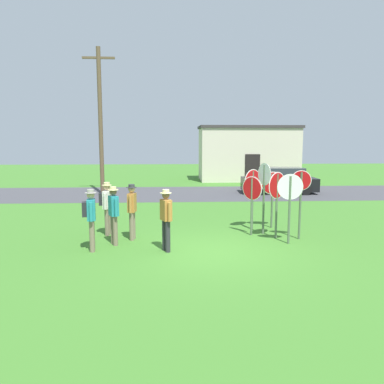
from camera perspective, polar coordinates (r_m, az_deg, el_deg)
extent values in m
plane|color=#3D7528|center=(10.61, 3.00, -8.97)|extent=(80.00, 80.00, 0.00)
cube|color=#424247|center=(22.06, -0.21, -0.19)|extent=(60.00, 6.40, 0.01)
cube|color=beige|center=(29.74, 8.49, 5.65)|extent=(7.45, 3.50, 4.01)
cube|color=#383333|center=(29.74, 8.57, 9.71)|extent=(7.65, 3.70, 0.20)
cube|color=black|center=(28.06, 9.18, 3.56)|extent=(1.10, 0.08, 2.10)
cylinder|color=brown|center=(22.22, -13.75, 10.28)|extent=(0.24, 0.24, 8.24)
cube|color=brown|center=(22.66, -14.05, 19.20)|extent=(1.80, 0.12, 0.12)
cube|color=black|center=(22.76, 13.06, 1.19)|extent=(4.39, 2.01, 0.76)
cube|color=#2D333D|center=(22.76, 13.72, 2.88)|extent=(2.31, 1.64, 0.60)
cylinder|color=black|center=(21.64, 10.14, 0.38)|extent=(0.65, 0.25, 0.64)
cylinder|color=black|center=(23.40, 9.36, 0.94)|extent=(0.65, 0.25, 0.64)
cylinder|color=black|center=(22.28, 16.91, 0.37)|extent=(0.65, 0.25, 0.64)
cylinder|color=black|center=(23.99, 15.65, 0.92)|extent=(0.65, 0.25, 0.64)
cylinder|color=#51664C|center=(12.31, 9.06, -2.26)|extent=(0.10, 0.10, 1.87)
cylinder|color=white|center=(12.22, 9.13, 0.55)|extent=(0.51, 0.60, 0.78)
cylinder|color=#B70F14|center=(12.21, 9.10, 0.55)|extent=(0.47, 0.56, 0.72)
cylinder|color=#51664C|center=(13.49, 12.08, -1.32)|extent=(0.07, 0.07, 1.93)
cylinder|color=white|center=(13.41, 12.16, 1.33)|extent=(0.81, 0.03, 0.81)
cylinder|color=#B70F14|center=(13.40, 12.17, 1.32)|extent=(0.75, 0.03, 0.75)
cylinder|color=#51664C|center=(13.18, 9.17, -1.25)|extent=(0.10, 0.10, 2.03)
cylinder|color=white|center=(13.09, 9.24, 1.70)|extent=(0.66, 0.47, 0.80)
cylinder|color=#B70F14|center=(13.08, 9.27, 1.70)|extent=(0.61, 0.44, 0.74)
cylinder|color=#51664C|center=(12.08, 12.74, -2.14)|extent=(0.10, 0.10, 2.03)
cylinder|color=white|center=(11.98, 12.83, 0.99)|extent=(0.67, 0.54, 0.85)
cylinder|color=#B70F14|center=(11.98, 12.87, 0.98)|extent=(0.62, 0.50, 0.78)
cylinder|color=#51664C|center=(12.51, 10.86, -1.16)|extent=(0.09, 0.09, 2.29)
cylinder|color=white|center=(12.41, 10.96, 2.68)|extent=(0.27, 0.68, 0.73)
cylinder|color=#B70F14|center=(12.42, 11.00, 2.68)|extent=(0.25, 0.63, 0.67)
cylinder|color=#51664C|center=(12.11, 16.13, -2.04)|extent=(0.08, 0.12, 2.12)
cylinder|color=white|center=(12.00, 16.28, 1.71)|extent=(0.62, 0.11, 0.62)
cylinder|color=#B70F14|center=(11.99, 16.28, 1.71)|extent=(0.58, 0.11, 0.58)
cylinder|color=#51664C|center=(11.49, 14.60, -2.70)|extent=(0.07, 0.07, 2.04)
cylinder|color=white|center=(11.39, 14.72, 0.77)|extent=(0.76, 0.06, 0.76)
cylinder|color=#B70F14|center=(11.40, 14.71, 0.77)|extent=(0.71, 0.06, 0.71)
cylinder|color=#7A6B56|center=(11.96, -8.93, -4.96)|extent=(0.14, 0.14, 0.88)
cylinder|color=#7A6B56|center=(11.75, -9.17, -5.19)|extent=(0.14, 0.14, 0.88)
cube|color=#B27533|center=(11.72, -9.13, -1.59)|extent=(0.26, 0.38, 0.58)
cylinder|color=#B27533|center=(11.95, -8.87, -1.50)|extent=(0.09, 0.09, 0.52)
cylinder|color=#B27533|center=(11.49, -9.39, -1.88)|extent=(0.09, 0.09, 0.52)
sphere|color=tan|center=(11.66, -9.17, 0.42)|extent=(0.21, 0.21, 0.21)
cylinder|color=#333338|center=(11.65, -9.18, 0.70)|extent=(0.32, 0.31, 0.02)
cylinder|color=#333338|center=(11.65, -9.18, 0.95)|extent=(0.19, 0.19, 0.09)
cylinder|color=#7A6B56|center=(10.99, -14.93, -6.27)|extent=(0.14, 0.14, 0.88)
cylinder|color=#7A6B56|center=(10.77, -14.97, -6.55)|extent=(0.14, 0.14, 0.88)
cube|color=teal|center=(10.73, -15.09, -2.62)|extent=(0.28, 0.39, 0.58)
cylinder|color=teal|center=(10.97, -15.03, -2.51)|extent=(0.09, 0.09, 0.52)
cylinder|color=teal|center=(10.50, -15.14, -2.96)|extent=(0.09, 0.09, 0.52)
sphere|color=tan|center=(10.66, -15.17, -0.43)|extent=(0.21, 0.21, 0.21)
cylinder|color=gray|center=(10.66, -15.18, -0.12)|extent=(0.32, 0.31, 0.02)
cylinder|color=gray|center=(10.65, -15.19, 0.14)|extent=(0.19, 0.19, 0.09)
cube|color=#232328|center=(10.74, -16.00, -2.54)|extent=(0.18, 0.28, 0.40)
cylinder|color=#7A6B56|center=(12.68, -12.53, -4.33)|extent=(0.14, 0.14, 0.88)
cylinder|color=#7A6B56|center=(12.47, -12.82, -4.54)|extent=(0.14, 0.14, 0.88)
cube|color=beige|center=(12.44, -12.77, -1.14)|extent=(0.26, 0.38, 0.58)
cylinder|color=beige|center=(12.67, -12.45, -1.07)|extent=(0.09, 0.09, 0.52)
cylinder|color=beige|center=(12.22, -13.09, -1.41)|extent=(0.09, 0.09, 0.52)
sphere|color=tan|center=(12.39, -12.83, 0.75)|extent=(0.21, 0.21, 0.21)
cylinder|color=beige|center=(12.38, -12.84, 1.02)|extent=(0.32, 0.32, 0.02)
cylinder|color=beige|center=(12.37, -12.84, 1.25)|extent=(0.19, 0.19, 0.09)
cube|color=#232328|center=(12.49, -13.52, -1.04)|extent=(0.17, 0.28, 0.40)
cylinder|color=#2D2D33|center=(10.61, -4.18, -6.52)|extent=(0.14, 0.14, 0.88)
cylinder|color=#2D2D33|center=(10.42, -3.70, -6.79)|extent=(0.14, 0.14, 0.88)
cube|color=#B27533|center=(10.36, -3.98, -2.74)|extent=(0.35, 0.42, 0.58)
cylinder|color=#B27533|center=(10.58, -4.50, -2.63)|extent=(0.09, 0.09, 0.52)
cylinder|color=#B27533|center=(10.15, -3.44, -3.07)|extent=(0.09, 0.09, 0.52)
sphere|color=brown|center=(10.29, -4.00, -0.47)|extent=(0.21, 0.21, 0.21)
cylinder|color=beige|center=(10.28, -4.01, -0.15)|extent=(0.31, 0.32, 0.02)
cylinder|color=beige|center=(10.28, -4.01, 0.13)|extent=(0.19, 0.19, 0.09)
cylinder|color=#7A6B56|center=(11.48, -11.92, -5.58)|extent=(0.14, 0.14, 0.88)
cylinder|color=#7A6B56|center=(11.27, -11.59, -5.81)|extent=(0.14, 0.14, 0.88)
cube|color=teal|center=(11.23, -11.86, -2.07)|extent=(0.35, 0.42, 0.58)
cylinder|color=teal|center=(11.46, -12.20, -1.98)|extent=(0.09, 0.09, 0.52)
cylinder|color=teal|center=(11.01, -11.50, -2.36)|extent=(0.09, 0.09, 0.52)
sphere|color=brown|center=(11.17, -11.92, 0.03)|extent=(0.21, 0.21, 0.21)
cylinder|color=beige|center=(11.16, -11.93, 0.32)|extent=(0.32, 0.31, 0.02)
cylinder|color=beige|center=(11.15, -11.93, 0.58)|extent=(0.19, 0.19, 0.09)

